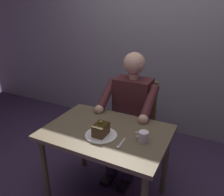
{
  "coord_description": "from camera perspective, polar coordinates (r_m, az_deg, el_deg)",
  "views": [
    {
      "loc": [
        -0.77,
        1.42,
        1.67
      ],
      "look_at": [
        -0.0,
        -0.1,
        0.96
      ],
      "focal_mm": 36.77,
      "sensor_mm": 36.0,
      "label": 1
    }
  ],
  "objects": [
    {
      "name": "seated_person",
      "position": [
        2.29,
        4.35,
        -3.65
      ],
      "size": [
        0.53,
        0.58,
        1.25
      ],
      "color": "#4A2123",
      "rests_on": "ground"
    },
    {
      "name": "cafe_rear_panel",
      "position": [
        3.04,
        12.78,
        18.87
      ],
      "size": [
        6.4,
        0.12,
        3.0
      ],
      "primitive_type": "cube",
      "color": "gray",
      "rests_on": "ground"
    },
    {
      "name": "cake_slice",
      "position": [
        1.79,
        -2.67,
        -7.85
      ],
      "size": [
        0.1,
        0.13,
        0.11
      ],
      "color": "#51381E",
      "rests_on": "dessert_plate"
    },
    {
      "name": "chair",
      "position": [
        2.5,
        5.8,
        -5.07
      ],
      "size": [
        0.42,
        0.42,
        0.92
      ],
      "color": "brown",
      "rests_on": "ground"
    },
    {
      "name": "dessert_spoon",
      "position": [
        1.71,
        2.02,
        -11.49
      ],
      "size": [
        0.03,
        0.14,
        0.01
      ],
      "color": "silver",
      "rests_on": "dining_table"
    },
    {
      "name": "dining_table",
      "position": [
        1.93,
        -1.4,
        -10.45
      ],
      "size": [
        1.0,
        0.7,
        0.71
      ],
      "color": "brown",
      "rests_on": "ground"
    },
    {
      "name": "coffee_cup",
      "position": [
        1.74,
        7.78,
        -9.4
      ],
      "size": [
        0.11,
        0.07,
        0.08
      ],
      "color": "white",
      "rests_on": "dining_table"
    },
    {
      "name": "dessert_plate",
      "position": [
        1.81,
        -2.64,
        -9.25
      ],
      "size": [
        0.25,
        0.25,
        0.01
      ],
      "primitive_type": "cylinder",
      "color": "white",
      "rests_on": "dining_table"
    }
  ]
}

